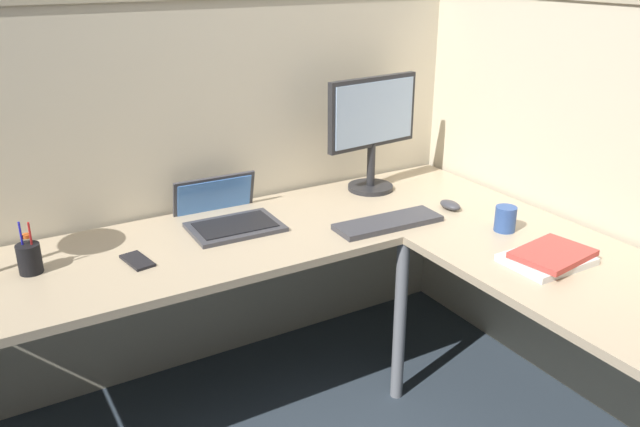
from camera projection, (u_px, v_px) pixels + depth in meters
The scene contains 11 objects.
cubicle_wall_back at pixel (202, 188), 2.74m from camera, with size 2.57×0.12×1.58m.
cubicle_wall_right at pixel (629, 219), 2.41m from camera, with size 0.12×2.37×1.58m.
desk at pixel (368, 301), 2.17m from camera, with size 2.35×2.15×0.73m.
monitor at pixel (373, 125), 2.80m from camera, with size 0.46×0.20×0.50m.
laptop at pixel (226, 215), 2.56m from camera, with size 0.35×0.39×0.22m.
keyboard at pixel (388, 223), 2.52m from camera, with size 0.43×0.14×0.02m, color #38383D.
computer_mouse at pixel (450, 205), 2.68m from camera, with size 0.06×0.10×0.03m, color #38383D.
pen_cup at pixel (29, 258), 2.13m from camera, with size 0.08×0.08×0.18m.
cell_phone at pixel (137, 261), 2.22m from camera, with size 0.07×0.14×0.01m, color black.
book_stack at pixel (549, 257), 2.20m from camera, with size 0.30×0.23×0.04m.
coffee_mug at pixel (505, 219), 2.45m from camera, with size 0.08×0.08×0.10m, color #2D4C8C.
Camera 1 is at (-1.25, -1.61, 1.70)m, focal length 36.59 mm.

